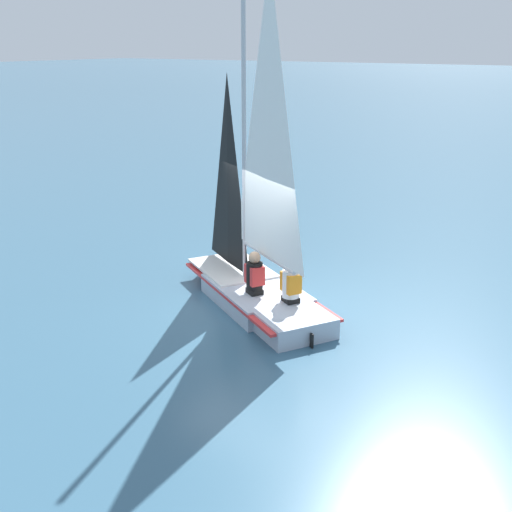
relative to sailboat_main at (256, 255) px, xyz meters
name	(u,v)px	position (x,y,z in m)	size (l,w,h in m)	color
ground_plane	(256,304)	(0.00, 0.00, -0.98)	(260.00, 260.00, 0.00)	#38607A
sailboat_main	(256,255)	(0.00, 0.00, 0.00)	(4.03, 3.16, 6.15)	#B2BCCC
sailor_helm	(255,280)	(-0.17, 0.32, -0.36)	(0.43, 0.41, 1.16)	black
sailor_crew	(291,287)	(-0.93, 0.30, -0.35)	(0.43, 0.41, 1.16)	black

